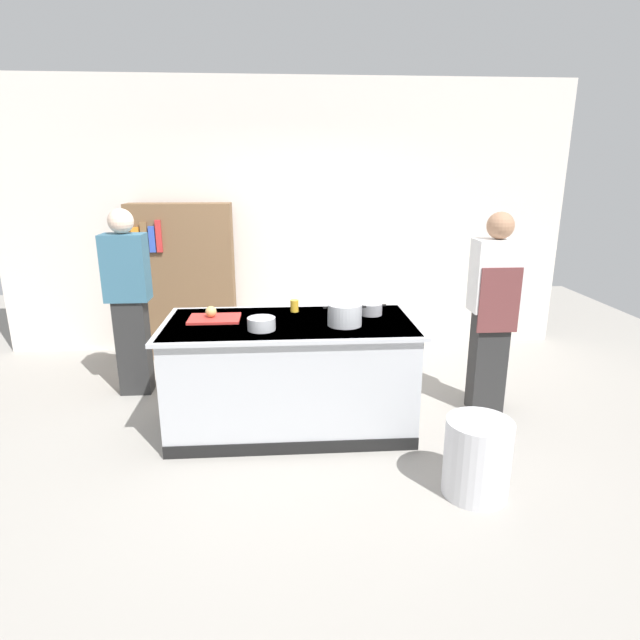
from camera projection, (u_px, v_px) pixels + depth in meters
name	position (u px, v px, depth m)	size (l,w,h in m)	color
ground_plane	(292.00, 426.00, 4.32)	(10.00, 10.00, 0.00)	#9E9991
back_wall	(286.00, 219.00, 5.91)	(6.40, 0.12, 3.00)	silver
counter_island	(291.00, 373.00, 4.18)	(1.98, 0.98, 0.90)	#B7BABF
cutting_board	(215.00, 319.00, 4.11)	(0.40, 0.28, 0.02)	red
onion	(211.00, 312.00, 4.11)	(0.09, 0.09, 0.09)	tan
stock_pot	(345.00, 315.00, 3.95)	(0.33, 0.26, 0.17)	#B7BABF
sauce_pan	(371.00, 309.00, 4.25)	(0.25, 0.18, 0.09)	#99999E
mixing_bowl	(261.00, 324.00, 3.84)	(0.21, 0.21, 0.09)	#B7BABF
juice_cup	(294.00, 306.00, 4.33)	(0.07, 0.07, 0.10)	yellow
trash_bin	(477.00, 458.00, 3.35)	(0.43, 0.43, 0.52)	silver
person_chef	(493.00, 309.00, 4.37)	(0.38, 0.25, 1.72)	#2A2A2A
person_guest	(129.00, 299.00, 4.73)	(0.38, 0.24, 1.72)	#2A2A2A
bookshelf	(184.00, 282.00, 5.72)	(1.10, 0.31, 1.70)	brown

